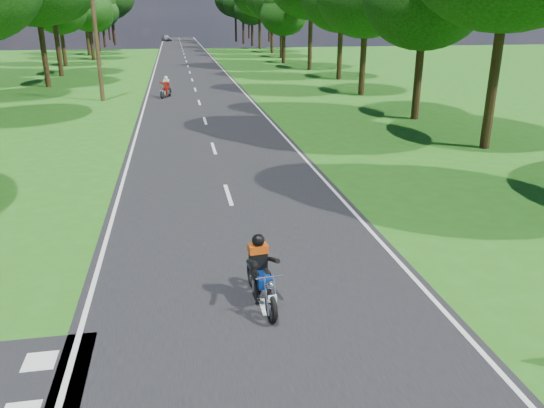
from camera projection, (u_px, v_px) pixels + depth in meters
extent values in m
plane|color=#285D15|center=(276.00, 348.00, 8.84)|extent=(160.00, 160.00, 0.00)
cube|color=black|center=(188.00, 66.00, 55.11)|extent=(7.00, 140.00, 0.02)
cube|color=silver|center=(258.00, 289.00, 10.68)|extent=(0.12, 2.00, 0.01)
cube|color=silver|center=(228.00, 195.00, 16.24)|extent=(0.12, 2.00, 0.01)
cube|color=silver|center=(214.00, 148.00, 21.79)|extent=(0.12, 2.00, 0.01)
cube|color=silver|center=(205.00, 121.00, 27.34)|extent=(0.12, 2.00, 0.01)
cube|color=silver|center=(199.00, 102.00, 32.90)|extent=(0.12, 2.00, 0.01)
cube|color=silver|center=(195.00, 89.00, 38.45)|extent=(0.12, 2.00, 0.01)
cube|color=silver|center=(192.00, 80.00, 44.00)|extent=(0.12, 2.00, 0.01)
cube|color=silver|center=(190.00, 72.00, 49.56)|extent=(0.12, 2.00, 0.01)
cube|color=silver|center=(188.00, 66.00, 55.11)|extent=(0.12, 2.00, 0.01)
cube|color=silver|center=(186.00, 61.00, 60.66)|extent=(0.12, 2.00, 0.01)
cube|color=silver|center=(185.00, 57.00, 66.22)|extent=(0.12, 2.00, 0.01)
cube|color=silver|center=(184.00, 54.00, 71.77)|extent=(0.12, 2.00, 0.01)
cube|color=silver|center=(183.00, 51.00, 77.32)|extent=(0.12, 2.00, 0.01)
cube|color=silver|center=(182.00, 48.00, 82.87)|extent=(0.12, 2.00, 0.01)
cube|color=silver|center=(181.00, 46.00, 88.43)|extent=(0.12, 2.00, 0.01)
cube|color=silver|center=(181.00, 44.00, 93.98)|extent=(0.12, 2.00, 0.01)
cube|color=silver|center=(180.00, 42.00, 99.53)|extent=(0.12, 2.00, 0.01)
cube|color=silver|center=(180.00, 41.00, 105.09)|extent=(0.12, 2.00, 0.01)
cube|color=silver|center=(179.00, 39.00, 110.64)|extent=(0.12, 2.00, 0.01)
cube|color=silver|center=(179.00, 38.00, 116.19)|extent=(0.12, 2.00, 0.01)
cube|color=silver|center=(156.00, 67.00, 54.56)|extent=(0.10, 140.00, 0.01)
cube|color=silver|center=(220.00, 66.00, 55.66)|extent=(0.10, 140.00, 0.01)
cube|color=silver|center=(40.00, 361.00, 8.48)|extent=(0.50, 0.50, 0.01)
cylinder|color=black|center=(45.00, 57.00, 39.25)|extent=(0.40, 0.40, 4.32)
cylinder|color=black|center=(58.00, 50.00, 46.11)|extent=(0.40, 0.40, 4.40)
cylinder|color=black|center=(64.00, 50.00, 55.05)|extent=(0.40, 0.40, 3.20)
ellipsoid|color=black|center=(59.00, 10.00, 53.71)|extent=(5.60, 5.60, 4.76)
cylinder|color=black|center=(92.00, 46.00, 62.18)|extent=(0.40, 0.40, 3.22)
ellipsoid|color=black|center=(88.00, 10.00, 60.83)|extent=(5.64, 5.64, 4.79)
cylinder|color=black|center=(88.00, 41.00, 69.04)|extent=(0.40, 0.40, 3.61)
ellipsoid|color=black|center=(84.00, 5.00, 67.53)|extent=(6.31, 6.31, 5.37)
cylinder|color=black|center=(99.00, 42.00, 76.50)|extent=(0.40, 0.40, 2.67)
ellipsoid|color=black|center=(96.00, 18.00, 75.38)|extent=(4.67, 4.67, 3.97)
ellipsoid|color=black|center=(95.00, 8.00, 74.94)|extent=(4.00, 4.00, 3.40)
cylinder|color=black|center=(104.00, 37.00, 84.87)|extent=(0.40, 0.40, 3.09)
ellipsoid|color=black|center=(102.00, 12.00, 83.58)|extent=(5.40, 5.40, 4.59)
ellipsoid|color=black|center=(101.00, 2.00, 83.06)|extent=(4.63, 4.63, 3.93)
cylinder|color=black|center=(114.00, 31.00, 90.82)|extent=(0.40, 0.40, 4.48)
cylinder|color=black|center=(113.00, 31.00, 99.02)|extent=(0.40, 0.40, 4.09)
ellipsoid|color=black|center=(110.00, 2.00, 97.30)|extent=(7.16, 7.16, 6.09)
cylinder|color=black|center=(492.00, 92.00, 21.19)|extent=(0.40, 0.40, 4.56)
cylinder|color=black|center=(417.00, 85.00, 27.36)|extent=(0.40, 0.40, 3.49)
cylinder|color=black|center=(362.00, 67.00, 35.58)|extent=(0.40, 0.40, 3.69)
cylinder|color=black|center=(340.00, 56.00, 43.93)|extent=(0.40, 0.40, 3.74)
cylinder|color=black|center=(310.00, 45.00, 51.39)|extent=(0.40, 0.40, 4.64)
cylinder|color=black|center=(284.00, 50.00, 58.15)|extent=(0.40, 0.40, 2.91)
ellipsoid|color=black|center=(284.00, 15.00, 56.93)|extent=(5.09, 5.09, 4.33)
ellipsoid|color=black|center=(284.00, 1.00, 56.45)|extent=(4.36, 4.36, 3.71)
cylinder|color=black|center=(281.00, 41.00, 65.11)|extent=(0.40, 0.40, 3.88)
ellipsoid|color=black|center=(282.00, 0.00, 63.49)|extent=(6.78, 6.78, 5.77)
cylinder|color=black|center=(272.00, 37.00, 72.96)|extent=(0.40, 0.40, 4.18)
cylinder|color=black|center=(260.00, 33.00, 81.12)|extent=(0.40, 0.40, 4.63)
cylinder|color=black|center=(252.00, 36.00, 88.06)|extent=(0.40, 0.40, 3.36)
ellipsoid|color=black|center=(252.00, 9.00, 86.66)|extent=(5.88, 5.88, 5.00)
cylinder|color=black|center=(243.00, 32.00, 94.54)|extent=(0.40, 0.40, 4.09)
ellipsoid|color=black|center=(243.00, 2.00, 92.83)|extent=(7.15, 7.15, 6.08)
cylinder|color=black|center=(236.00, 29.00, 101.58)|extent=(0.40, 0.40, 4.48)
cylinder|color=black|center=(109.00, 30.00, 107.67)|extent=(0.40, 0.40, 3.84)
ellipsoid|color=black|center=(107.00, 5.00, 106.06)|extent=(6.72, 6.72, 5.71)
cylinder|color=black|center=(249.00, 28.00, 114.29)|extent=(0.40, 0.40, 4.16)
ellipsoid|color=black|center=(249.00, 3.00, 112.54)|extent=(7.28, 7.28, 6.19)
cylinder|color=black|center=(88.00, 34.00, 93.51)|extent=(0.40, 0.40, 3.52)
ellipsoid|color=black|center=(85.00, 8.00, 92.03)|extent=(6.16, 6.16, 5.24)
cylinder|color=black|center=(269.00, 29.00, 101.61)|extent=(0.40, 0.40, 4.48)
cylinder|color=#382616|center=(96.00, 35.00, 32.40)|extent=(0.26, 0.26, 8.00)
imported|color=#ABACB2|center=(166.00, 38.00, 104.25)|extent=(2.14, 3.84, 1.23)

